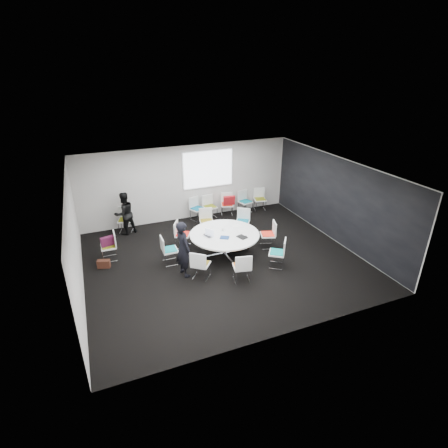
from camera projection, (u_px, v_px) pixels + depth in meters
name	position (u px, v px, depth m)	size (l,w,h in m)	color
room_shell	(226.00, 217.00, 10.12)	(8.08, 7.08, 2.88)	black
conference_table	(225.00, 239.00, 10.75)	(2.13, 2.13, 0.73)	silver
projection_screen	(208.00, 169.00, 13.08)	(1.90, 0.03, 1.35)	white
chair_ring_a	(268.00, 239.00, 11.32)	(0.57, 0.57, 0.88)	silver
chair_ring_b	(242.00, 226.00, 12.23)	(0.63, 0.63, 0.88)	silver
chair_ring_c	(207.00, 226.00, 12.24)	(0.53, 0.52, 0.88)	silver
chair_ring_d	(183.00, 239.00, 11.32)	(0.61, 0.62, 0.88)	silver
chair_ring_e	(170.00, 255.00, 10.39)	(0.45, 0.46, 0.88)	silver
chair_ring_f	(201.00, 270.00, 9.66)	(0.64, 0.64, 0.88)	silver
chair_ring_g	(242.00, 272.00, 9.53)	(0.55, 0.54, 0.88)	silver
chair_ring_h	(277.00, 258.00, 10.23)	(0.63, 0.63, 0.88)	silver
chair_back_a	(197.00, 213.00, 13.30)	(0.60, 0.60, 0.88)	silver
chair_back_b	(210.00, 211.00, 13.47)	(0.52, 0.51, 0.88)	silver
chair_back_c	(227.00, 209.00, 13.69)	(0.58, 0.57, 0.88)	silver
chair_back_d	(245.00, 206.00, 13.97)	(0.56, 0.55, 0.88)	silver
chair_back_e	(260.00, 203.00, 14.21)	(0.55, 0.54, 0.88)	silver
chair_spare_left	(110.00, 251.00, 10.60)	(0.45, 0.46, 0.88)	silver
chair_person_back	(126.00, 224.00, 12.36)	(0.58, 0.57, 0.88)	silver
person_main	(183.00, 249.00, 9.61)	(0.60, 0.39, 1.64)	black
person_back	(124.00, 213.00, 12.02)	(0.74, 0.58, 1.52)	black
laptop	(209.00, 235.00, 10.53)	(0.31, 0.20, 0.02)	#333338
laptop_lid	(209.00, 233.00, 10.44)	(0.30, 0.02, 0.22)	silver
notebook_black	(242.00, 237.00, 10.44)	(0.22, 0.30, 0.02)	black
tablet_folio	(225.00, 237.00, 10.40)	(0.26, 0.20, 0.03)	navy
papers_right	(237.00, 226.00, 11.16)	(0.30, 0.21, 0.00)	white
papers_front	(242.00, 230.00, 10.87)	(0.30, 0.21, 0.00)	silver
cup	(223.00, 229.00, 10.83)	(0.08, 0.08, 0.09)	white
phone	(244.00, 236.00, 10.49)	(0.14, 0.07, 0.01)	black
maroon_bag	(108.00, 241.00, 10.45)	(0.40, 0.14, 0.28)	#501534
brown_bag	(104.00, 264.00, 10.23)	(0.36, 0.16, 0.24)	#3A1C12
red_jacket	(229.00, 200.00, 13.33)	(0.44, 0.10, 0.35)	#A4141A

